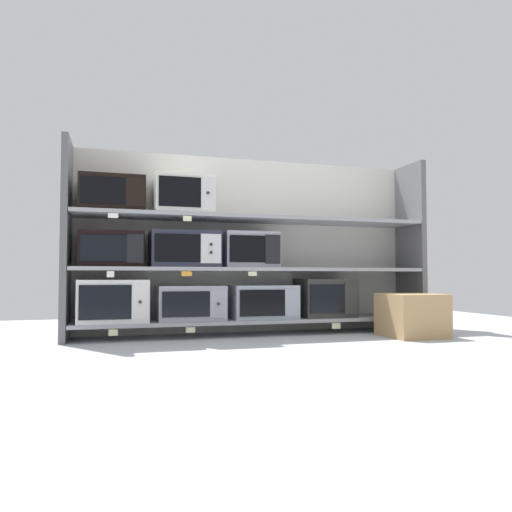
# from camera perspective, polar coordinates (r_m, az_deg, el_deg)

# --- Properties ---
(ground) EXTENTS (6.99, 6.00, 0.02)m
(ground) POSITION_cam_1_polar(r_m,az_deg,el_deg) (3.23, 5.08, -11.34)
(ground) COLOR #B2B7BC
(back_panel) EXTENTS (3.19, 0.04, 1.55)m
(back_panel) POSITION_cam_1_polar(r_m,az_deg,el_deg) (4.38, -0.88, 1.30)
(back_panel) COLOR beige
(back_panel) RESTS_ON ground
(upright_left) EXTENTS (0.05, 0.44, 1.55)m
(upright_left) POSITION_cam_1_polar(r_m,az_deg,el_deg) (4.00, -21.44, 1.82)
(upright_left) COLOR #5B5B5E
(upright_left) RESTS_ON ground
(upright_right) EXTENTS (0.05, 0.44, 1.55)m
(upright_right) POSITION_cam_1_polar(r_m,az_deg,el_deg) (4.81, 17.72, 1.09)
(upright_right) COLOR #5B5B5E
(upright_right) RESTS_ON ground
(shelf_0) EXTENTS (2.99, 0.44, 0.03)m
(shelf_0) POSITION_cam_1_polar(r_m,az_deg,el_deg) (4.16, 0.00, -7.56)
(shelf_0) COLOR #99999E
(shelf_0) RESTS_ON ground
(microwave_0) EXTENTS (0.53, 0.43, 0.33)m
(microwave_0) POSITION_cam_1_polar(r_m,az_deg,el_deg) (3.98, -16.42, -5.09)
(microwave_0) COLOR silver
(microwave_0) RESTS_ON shelf_0
(microwave_1) EXTENTS (0.54, 0.38, 0.28)m
(microwave_1) POSITION_cam_1_polar(r_m,az_deg,el_deg) (4.02, -7.69, -5.49)
(microwave_1) COLOR #9B9AA8
(microwave_1) RESTS_ON shelf_0
(microwave_2) EXTENTS (0.55, 0.39, 0.28)m
(microwave_2) POSITION_cam_1_polar(r_m,az_deg,el_deg) (4.16, 0.77, -5.40)
(microwave_2) COLOR #99A0AE
(microwave_2) RESTS_ON shelf_0
(microwave_3) EXTENTS (0.48, 0.38, 0.34)m
(microwave_3) POSITION_cam_1_polar(r_m,az_deg,el_deg) (4.37, 8.15, -4.88)
(microwave_3) COLOR #2F2F2C
(microwave_3) RESTS_ON shelf_0
(price_tag_0) EXTENTS (0.07, 0.00, 0.05)m
(price_tag_0) POSITION_cam_1_polar(r_m,az_deg,el_deg) (3.78, -16.45, -8.64)
(price_tag_0) COLOR beige
(price_tag_1) EXTENTS (0.07, 0.00, 0.04)m
(price_tag_1) POSITION_cam_1_polar(r_m,az_deg,el_deg) (3.82, -7.70, -8.61)
(price_tag_1) COLOR beige
(price_tag_2) EXTENTS (0.08, 0.00, 0.05)m
(price_tag_2) POSITION_cam_1_polar(r_m,az_deg,el_deg) (4.18, 9.42, -8.12)
(price_tag_2) COLOR beige
(shelf_1) EXTENTS (2.99, 0.44, 0.03)m
(shelf_1) POSITION_cam_1_polar(r_m,az_deg,el_deg) (4.14, 0.00, -1.59)
(shelf_1) COLOR #99999E
(microwave_4) EXTENTS (0.49, 0.33, 0.28)m
(microwave_4) POSITION_cam_1_polar(r_m,az_deg,el_deg) (3.98, -16.63, 0.77)
(microwave_4) COLOR black
(microwave_4) RESTS_ON shelf_1
(microwave_5) EXTENTS (0.55, 0.43, 0.29)m
(microwave_5) POSITION_cam_1_polar(r_m,az_deg,el_deg) (4.02, -8.45, 0.75)
(microwave_5) COLOR #262839
(microwave_5) RESTS_ON shelf_1
(microwave_6) EXTENTS (0.46, 0.35, 0.30)m
(microwave_6) POSITION_cam_1_polar(r_m,az_deg,el_deg) (4.13, -0.79, 0.71)
(microwave_6) COLOR #9C9AA8
(microwave_6) RESTS_ON shelf_1
(price_tag_3) EXTENTS (0.05, 0.00, 0.05)m
(price_tag_3) POSITION_cam_1_polar(r_m,az_deg,el_deg) (3.75, -16.75, -2.06)
(price_tag_3) COLOR white
(price_tag_4) EXTENTS (0.08, 0.00, 0.04)m
(price_tag_4) POSITION_cam_1_polar(r_m,az_deg,el_deg) (3.79, -8.16, -2.07)
(price_tag_4) COLOR orange
(price_tag_5) EXTENTS (0.07, 0.00, 0.04)m
(price_tag_5) POSITION_cam_1_polar(r_m,az_deg,el_deg) (3.90, -0.40, -2.09)
(price_tag_5) COLOR beige
(shelf_2) EXTENTS (2.99, 0.44, 0.03)m
(shelf_2) POSITION_cam_1_polar(r_m,az_deg,el_deg) (4.17, 0.00, 4.37)
(shelf_2) COLOR #99999E
(microwave_7) EXTENTS (0.50, 0.41, 0.27)m
(microwave_7) POSITION_cam_1_polar(r_m,az_deg,el_deg) (4.02, -16.54, 6.91)
(microwave_7) COLOR black
(microwave_7) RESTS_ON shelf_2
(microwave_8) EXTENTS (0.47, 0.43, 0.31)m
(microwave_8) POSITION_cam_1_polar(r_m,az_deg,el_deg) (4.06, -8.60, 6.97)
(microwave_8) COLOR silver
(microwave_8) RESTS_ON shelf_2
(price_tag_6) EXTENTS (0.07, 0.00, 0.04)m
(price_tag_6) POSITION_cam_1_polar(r_m,az_deg,el_deg) (3.78, -16.46, 4.59)
(price_tag_6) COLOR white
(price_tag_7) EXTENTS (0.07, 0.00, 0.04)m
(price_tag_7) POSITION_cam_1_polar(r_m,az_deg,el_deg) (3.82, -8.08, 4.40)
(price_tag_7) COLOR beige
(shipping_carton) EXTENTS (0.44, 0.44, 0.35)m
(shipping_carton) POSITION_cam_1_polar(r_m,az_deg,el_deg) (4.18, 17.86, -6.66)
(shipping_carton) COLOR tan
(shipping_carton) RESTS_ON ground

